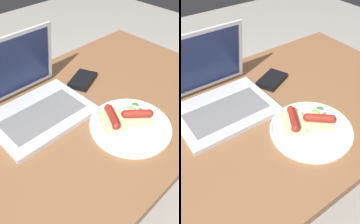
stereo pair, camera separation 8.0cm
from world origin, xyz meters
The scene contains 8 objects.
ground_plane centered at (0.00, 0.00, 0.00)m, with size 6.00×6.00×0.00m, color #9E998E.
desk centered at (0.00, 0.00, 0.64)m, with size 1.23×0.76×0.72m.
laptop centered at (-0.15, 0.13, 0.76)m, with size 0.34×0.29×0.26m.
plate centered at (0.04, -0.16, 0.73)m, with size 0.27×0.27×0.02m.
sausage_toast_left centered at (0.07, -0.17, 0.75)m, with size 0.12×0.12×0.05m.
sausage_toast_middle centered at (0.00, -0.11, 0.75)m, with size 0.11×0.12×0.04m.
salad_pile centered at (0.11, -0.12, 0.73)m, with size 0.07×0.06×0.01m.
external_drive centered at (0.10, 0.14, 0.73)m, with size 0.15×0.13×0.02m.
Camera 1 is at (-0.48, -0.50, 1.31)m, focal length 40.00 mm.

